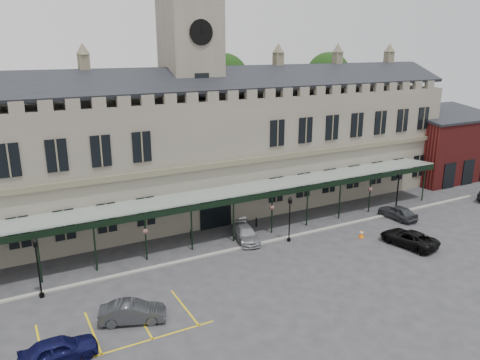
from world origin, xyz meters
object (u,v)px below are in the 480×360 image
lamp_post_right (398,190)px  car_left_b (133,312)px  car_taxi (246,234)px  car_van (409,238)px  clock_tower (192,85)px  lamp_post_mid (290,215)px  car_left_a (59,350)px  car_right_a (398,212)px  lamp_post_left (37,262)px  station_building (194,152)px  traffic_cone (361,234)px  sign_board (242,224)px

lamp_post_right → car_left_b: bearing=-168.0°
car_taxi → car_van: 14.25m
clock_tower → lamp_post_mid: clock_tower is taller
clock_tower → lamp_post_right: bearing=-31.1°
car_left_a → car_right_a: bearing=-79.5°
lamp_post_left → car_right_a: bearing=-1.0°
lamp_post_left → car_taxi: 17.47m
station_building → clock_tower: (0.00, 0.09, 6.64)m
station_building → traffic_cone: size_ratio=79.80×
station_building → traffic_cone: 18.25m
lamp_post_left → car_left_a: size_ratio=1.08×
car_left_a → car_taxi: bearing=-62.4°
lamp_post_mid → car_left_a: (-20.50, -7.69, -1.79)m
car_left_a → car_right_a: car_left_a is taller
car_left_b → car_right_a: (28.66, 5.37, 0.02)m
lamp_post_left → car_taxi: lamp_post_left is taller
lamp_post_mid → car_right_a: size_ratio=1.02×
sign_board → car_van: 14.92m
clock_tower → car_left_a: 27.76m
sign_board → car_van: bearing=-43.2°
car_taxi → clock_tower: bearing=108.7°
station_building → lamp_post_right: size_ratio=12.99×
traffic_cone → car_van: bearing=-54.4°
lamp_post_mid → lamp_post_right: bearing=1.7°
lamp_post_right → clock_tower: bearing=148.9°
station_building → lamp_post_mid: 12.54m
lamp_post_left → lamp_post_mid: size_ratio=1.07×
station_building → car_left_a: bearing=-130.7°
lamp_post_right → car_right_a: (-0.70, -0.89, -2.03)m
car_left_a → car_right_a: 34.08m
lamp_post_left → car_left_b: 7.88m
car_left_a → car_van: car_left_a is taller
car_left_a → car_left_b: car_left_a is taller
lamp_post_left → car_right_a: (33.41, -0.60, -1.97)m
lamp_post_right → lamp_post_left: bearing=-179.5°
lamp_post_left → car_van: bearing=-11.3°
sign_board → car_taxi: (-0.92, -2.32, -0.00)m
station_building → car_taxi: (1.00, -9.15, -5.83)m
car_van → car_right_a: size_ratio=1.21×
lamp_post_left → lamp_post_right: size_ratio=0.98×
station_building → car_taxi: size_ratio=13.71×
car_left_b → car_right_a: car_right_a is taller
clock_tower → car_left_b: clock_tower is taller
lamp_post_right → car_taxi: 17.06m
lamp_post_left → traffic_cone: size_ratio=6.00×
lamp_post_left → lamp_post_mid: 20.60m
lamp_post_right → car_van: (-4.86, -6.14, -2.04)m
lamp_post_right → car_right_a: size_ratio=1.12×
lamp_post_mid → traffic_cone: bearing=-21.2°
lamp_post_left → traffic_cone: (26.89, -2.54, -2.30)m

